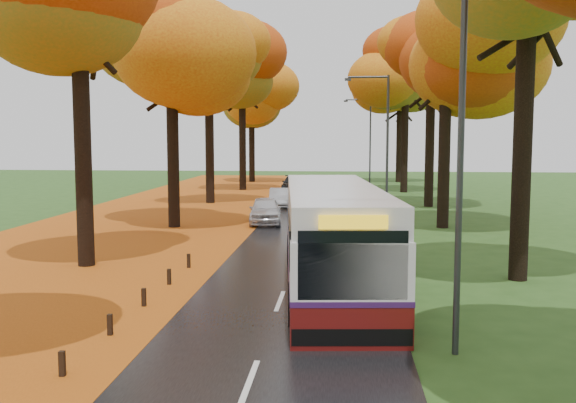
# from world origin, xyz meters

# --- Properties ---
(road) EXTENTS (6.50, 90.00, 0.04)m
(road) POSITION_xyz_m (0.00, 25.00, 0.02)
(road) COLOR black
(road) RESTS_ON ground
(centre_line) EXTENTS (0.12, 90.00, 0.01)m
(centre_line) POSITION_xyz_m (0.00, 25.00, 0.04)
(centre_line) COLOR silver
(centre_line) RESTS_ON road
(leaf_verge) EXTENTS (12.00, 90.00, 0.02)m
(leaf_verge) POSITION_xyz_m (-9.00, 25.00, 0.01)
(leaf_verge) COLOR #903E0D
(leaf_verge) RESTS_ON ground
(leaf_drift) EXTENTS (0.90, 90.00, 0.01)m
(leaf_drift) POSITION_xyz_m (-3.05, 25.00, 0.04)
(leaf_drift) COLOR #B95913
(leaf_drift) RESTS_ON road
(trees_left) EXTENTS (9.20, 74.00, 13.88)m
(trees_left) POSITION_xyz_m (-7.18, 27.06, 9.53)
(trees_left) COLOR black
(trees_left) RESTS_ON ground
(trees_right) EXTENTS (9.30, 74.20, 13.96)m
(trees_right) POSITION_xyz_m (7.19, 26.91, 9.69)
(trees_right) COLOR black
(trees_right) RESTS_ON ground
(bollard_row) EXTENTS (0.11, 23.51, 0.52)m
(bollard_row) POSITION_xyz_m (-3.70, 4.70, 0.26)
(bollard_row) COLOR black
(bollard_row) RESTS_ON ground
(streetlamp_near) EXTENTS (2.45, 0.18, 8.00)m
(streetlamp_near) POSITION_xyz_m (3.95, 8.00, 4.71)
(streetlamp_near) COLOR #333538
(streetlamp_near) RESTS_ON ground
(streetlamp_mid) EXTENTS (2.45, 0.18, 8.00)m
(streetlamp_mid) POSITION_xyz_m (3.95, 30.00, 4.71)
(streetlamp_mid) COLOR #333538
(streetlamp_mid) RESTS_ON ground
(streetlamp_far) EXTENTS (2.45, 0.18, 8.00)m
(streetlamp_far) POSITION_xyz_m (3.95, 52.00, 4.71)
(streetlamp_far) COLOR #333538
(streetlamp_far) RESTS_ON ground
(bus) EXTENTS (3.77, 12.08, 3.13)m
(bus) POSITION_xyz_m (1.45, 13.77, 1.68)
(bus) COLOR #540E0D
(bus) RESTS_ON road
(car_white) EXTENTS (2.09, 4.29, 1.41)m
(car_white) POSITION_xyz_m (-2.35, 28.08, 0.74)
(car_white) COLOR silver
(car_white) RESTS_ON road
(car_silver) EXTENTS (1.57, 3.82, 1.23)m
(car_silver) POSITION_xyz_m (-2.35, 35.94, 0.66)
(car_silver) COLOR #929599
(car_silver) RESTS_ON road
(car_dark) EXTENTS (2.01, 4.58, 1.31)m
(car_dark) POSITION_xyz_m (-2.35, 47.59, 0.70)
(car_dark) COLOR black
(car_dark) RESTS_ON road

